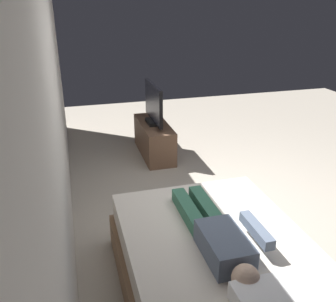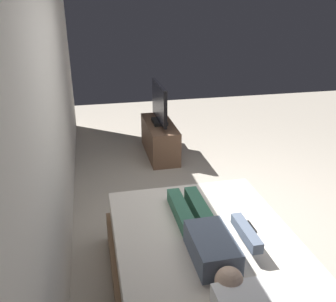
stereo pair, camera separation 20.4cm
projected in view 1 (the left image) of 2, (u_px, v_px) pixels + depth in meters
name	position (u px, v px, depth m)	size (l,w,h in m)	color
ground_plane	(232.00, 220.00, 3.92)	(10.00, 10.00, 0.00)	#ADA393
back_wall	(52.00, 96.00, 3.30)	(6.40, 0.10, 2.80)	silver
bed	(221.00, 276.00, 2.77)	(2.03, 1.45, 0.54)	brown
person	(219.00, 236.00, 2.65)	(1.26, 0.46, 0.18)	slate
remote	(257.00, 224.00, 2.91)	(0.15, 0.04, 0.02)	black
tv_stand	(154.00, 139.00, 5.47)	(1.10, 0.40, 0.50)	brown
tv	(154.00, 105.00, 5.26)	(0.88, 0.20, 0.59)	black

